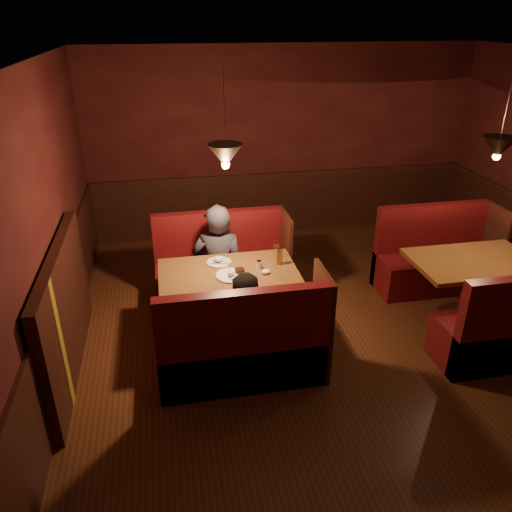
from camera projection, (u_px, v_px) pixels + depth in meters
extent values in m
cube|color=#4E2615|center=(358.00, 357.00, 5.28)|extent=(6.00, 7.00, 0.01)
cube|color=black|center=(391.00, 64.00, 4.01)|extent=(6.00, 7.00, 0.01)
cube|color=#390C10|center=(283.00, 144.00, 7.74)|extent=(6.00, 0.01, 2.90)
cube|color=#390C10|center=(31.00, 258.00, 4.14)|extent=(0.01, 7.00, 2.90)
cube|color=#401B14|center=(282.00, 202.00, 8.13)|extent=(6.00, 0.04, 1.00)
cube|color=#401B14|center=(55.00, 350.00, 4.56)|extent=(0.04, 7.00, 1.00)
cube|color=#401B14|center=(66.00, 313.00, 4.86)|extent=(0.10, 2.20, 1.30)
cube|color=gold|center=(62.00, 345.00, 4.38)|extent=(0.01, 0.12, 1.30)
cylinder|color=#333333|center=(224.00, 113.00, 4.60)|extent=(0.01, 0.01, 0.80)
cone|color=black|center=(225.00, 155.00, 4.77)|extent=(0.34, 0.34, 0.22)
sphere|color=#FFBF72|center=(226.00, 165.00, 4.81)|extent=(0.08, 0.08, 0.08)
cylinder|color=#333333|center=(507.00, 107.00, 4.87)|extent=(0.01, 0.01, 0.80)
cone|color=black|center=(498.00, 148.00, 5.05)|extent=(0.34, 0.34, 0.22)
sphere|color=#FFBF72|center=(497.00, 156.00, 5.09)|extent=(0.08, 0.08, 0.08)
cube|color=#553110|center=(229.00, 274.00, 5.34)|extent=(1.48, 0.90, 0.05)
cylinder|color=#401B14|center=(229.00, 305.00, 5.51)|extent=(0.15, 0.15, 0.74)
cylinder|color=#401B14|center=(230.00, 332.00, 5.66)|extent=(0.59, 0.59, 0.04)
cylinder|color=silver|center=(230.00, 276.00, 5.22)|extent=(0.30, 0.30, 0.02)
cube|color=black|center=(239.00, 270.00, 5.27)|extent=(0.10, 0.08, 0.04)
ellipsoid|color=silver|center=(231.00, 273.00, 5.19)|extent=(0.07, 0.07, 0.06)
cube|color=tan|center=(244.00, 277.00, 5.15)|extent=(0.09, 0.06, 0.03)
cylinder|color=silver|center=(231.00, 279.00, 5.12)|extent=(0.04, 0.14, 0.01)
cylinder|color=silver|center=(219.00, 262.00, 5.50)|extent=(0.27, 0.27, 0.02)
ellipsoid|color=beige|center=(218.00, 259.00, 5.50)|extent=(0.11, 0.11, 0.06)
cube|color=silver|center=(220.00, 264.00, 5.45)|extent=(0.21, 0.06, 0.00)
cylinder|color=white|center=(259.00, 264.00, 5.38)|extent=(0.05, 0.05, 0.09)
cylinder|color=white|center=(276.00, 251.00, 5.59)|extent=(0.08, 0.08, 0.16)
cylinder|color=white|center=(278.00, 271.00, 5.16)|extent=(0.08, 0.08, 0.16)
cylinder|color=#47230F|center=(280.00, 257.00, 5.45)|extent=(0.06, 0.06, 0.17)
cylinder|color=#47230F|center=(280.00, 247.00, 5.40)|extent=(0.03, 0.03, 0.07)
ellipsoid|color=white|center=(266.00, 272.00, 5.27)|extent=(0.11, 0.10, 0.05)
cube|color=#4E1316|center=(221.00, 283.00, 6.24)|extent=(1.58, 0.58, 0.48)
cube|color=#4E1316|center=(218.00, 252.00, 6.30)|extent=(1.58, 0.13, 1.11)
cube|color=#401B14|center=(285.00, 255.00, 6.24)|extent=(0.04, 0.58, 1.11)
cube|color=#4E1316|center=(241.00, 357.00, 4.89)|extent=(1.58, 0.58, 0.48)
cube|color=#4E1316|center=(244.00, 344.00, 4.55)|extent=(1.58, 0.13, 1.11)
cube|color=#401B14|center=(322.00, 321.00, 4.89)|extent=(0.04, 0.58, 1.11)
cube|color=#553110|center=(474.00, 262.00, 5.62)|extent=(1.38, 0.88, 0.05)
cylinder|color=#401B14|center=(467.00, 292.00, 5.79)|extent=(0.15, 0.15, 0.73)
cylinder|color=#401B14|center=(462.00, 317.00, 5.94)|extent=(0.58, 0.58, 0.04)
cube|color=#4E1316|center=(433.00, 272.00, 6.51)|extent=(1.49, 0.57, 0.47)
cube|color=#4E1316|center=(428.00, 243.00, 6.57)|extent=(1.49, 0.12, 1.09)
cube|color=#401B14|center=(491.00, 246.00, 6.50)|extent=(0.04, 0.57, 1.09)
cube|color=#4E1316|center=(506.00, 338.00, 5.18)|extent=(1.49, 0.57, 0.47)
imported|color=#2C2D37|center=(218.00, 246.00, 5.78)|extent=(0.69, 0.52, 1.70)
imported|color=black|center=(249.00, 306.00, 4.87)|extent=(0.79, 0.68, 1.39)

